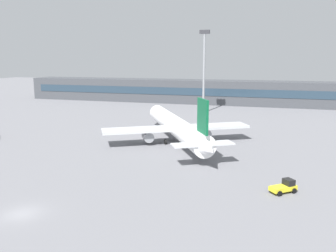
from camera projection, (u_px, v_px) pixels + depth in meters
ground_plane at (144, 138)px, 77.36m from camera, size 400.00×400.00×0.00m
terminal_building at (200, 92)px, 136.46m from camera, size 143.84×12.13×9.00m
airplane_mid at (175, 126)px, 73.80m from camera, size 29.20×40.11×11.02m
baggage_tug_yellow at (284, 187)px, 45.82m from camera, size 3.73×3.45×1.75m
floodlight_tower_west at (204, 66)px, 109.87m from camera, size 3.20×0.80×26.05m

